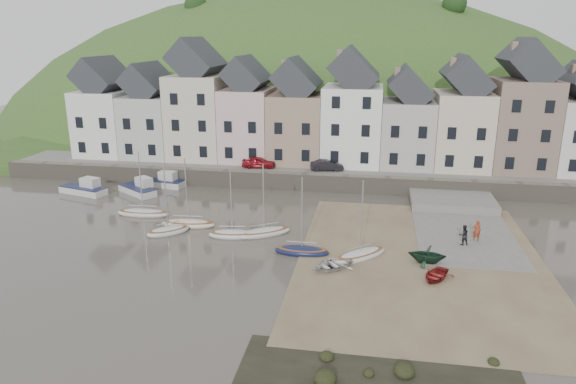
% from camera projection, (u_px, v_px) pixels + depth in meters
% --- Properties ---
extents(ground, '(160.00, 160.00, 0.00)m').
position_uv_depth(ground, '(275.00, 251.00, 40.95)').
color(ground, '#443E35').
rests_on(ground, ground).
extents(quay_land, '(90.00, 30.00, 1.50)m').
position_uv_depth(quay_land, '(320.00, 153.00, 70.95)').
color(quay_land, '#355823').
rests_on(quay_land, ground).
extents(quay_street, '(70.00, 7.00, 0.10)m').
position_uv_depth(quay_street, '(309.00, 168.00, 59.86)').
color(quay_street, slate).
rests_on(quay_street, quay_land).
extents(seawall, '(70.00, 1.20, 1.80)m').
position_uv_depth(seawall, '(305.00, 182.00, 56.74)').
color(seawall, slate).
rests_on(seawall, ground).
extents(beach, '(18.00, 26.00, 0.06)m').
position_uv_depth(beach, '(420.00, 260.00, 39.20)').
color(beach, brown).
rests_on(beach, ground).
extents(slipway, '(8.00, 18.00, 0.12)m').
position_uv_depth(slipway, '(460.00, 226.00, 46.11)').
color(slipway, slate).
rests_on(slipway, ground).
extents(hillside, '(134.40, 84.00, 84.00)m').
position_uv_depth(hillside, '(308.00, 215.00, 103.59)').
color(hillside, '#355823').
rests_on(hillside, ground).
extents(townhouse_terrace, '(61.05, 8.00, 13.93)m').
position_uv_depth(townhouse_terrace, '(328.00, 113.00, 61.22)').
color(townhouse_terrace, white).
rests_on(townhouse_terrace, quay_land).
extents(sailboat_0, '(5.03, 1.68, 6.32)m').
position_uv_depth(sailboat_0, '(143.00, 213.00, 48.83)').
color(sailboat_0, silver).
rests_on(sailboat_0, ground).
extents(sailboat_1, '(3.78, 3.51, 6.32)m').
position_uv_depth(sailboat_1, '(168.00, 231.00, 44.37)').
color(sailboat_1, silver).
rests_on(sailboat_1, ground).
extents(sailboat_2, '(4.86, 1.77, 6.32)m').
position_uv_depth(sailboat_2, '(188.00, 223.00, 46.10)').
color(sailboat_2, beige).
rests_on(sailboat_2, ground).
extents(sailboat_3, '(4.10, 1.99, 6.32)m').
position_uv_depth(sailboat_3, '(232.00, 234.00, 43.65)').
color(sailboat_3, silver).
rests_on(sailboat_3, ground).
extents(sailboat_4, '(4.81, 3.82, 6.32)m').
position_uv_depth(sailboat_4, '(264.00, 232.00, 44.05)').
color(sailboat_4, silver).
rests_on(sailboat_4, ground).
extents(sailboat_5, '(4.28, 1.57, 6.32)m').
position_uv_depth(sailboat_5, '(302.00, 251.00, 40.33)').
color(sailboat_5, '#141B3F').
rests_on(sailboat_5, ground).
extents(sailboat_6, '(4.54, 4.37, 6.32)m').
position_uv_depth(sailboat_6, '(360.00, 255.00, 39.54)').
color(sailboat_6, silver).
rests_on(sailboat_6, ground).
extents(motorboat_0, '(5.01, 4.18, 1.70)m').
position_uv_depth(motorboat_0, '(139.00, 188.00, 55.44)').
color(motorboat_0, silver).
rests_on(motorboat_0, ground).
extents(motorboat_1, '(5.55, 3.12, 1.70)m').
position_uv_depth(motorboat_1, '(85.00, 188.00, 55.43)').
color(motorboat_1, silver).
rests_on(motorboat_1, ground).
extents(motorboat_2, '(5.45, 2.53, 1.70)m').
position_uv_depth(motorboat_2, '(163.00, 181.00, 58.13)').
color(motorboat_2, silver).
rests_on(motorboat_2, ground).
extents(rowboat_white, '(3.90, 3.82, 0.66)m').
position_uv_depth(rowboat_white, '(332.00, 265.00, 37.58)').
color(rowboat_white, silver).
rests_on(rowboat_white, beach).
extents(rowboat_green, '(2.91, 2.59, 1.41)m').
position_uv_depth(rowboat_green, '(427.00, 254.00, 38.42)').
color(rowboat_green, '#173421').
rests_on(rowboat_green, beach).
extents(rowboat_red, '(3.03, 3.34, 0.57)m').
position_uv_depth(rowboat_red, '(436.00, 275.00, 36.03)').
color(rowboat_red, maroon).
rests_on(rowboat_red, beach).
extents(person_red, '(0.66, 0.47, 1.73)m').
position_uv_depth(person_red, '(477.00, 230.00, 42.44)').
color(person_red, '#94361B').
rests_on(person_red, slipway).
extents(person_dark, '(0.95, 0.84, 1.65)m').
position_uv_depth(person_dark, '(464.00, 235.00, 41.60)').
color(person_dark, black).
rests_on(person_dark, slipway).
extents(car_left, '(3.87, 1.82, 1.28)m').
position_uv_depth(car_left, '(259.00, 162.00, 59.61)').
color(car_left, maroon).
rests_on(car_left, quay_street).
extents(car_right, '(3.84, 1.91, 1.21)m').
position_uv_depth(car_right, '(327.00, 165.00, 58.39)').
color(car_right, black).
rests_on(car_right, quay_street).
extents(shore_rocks, '(14.00, 6.00, 0.72)m').
position_uv_depth(shore_rocks, '(379.00, 382.00, 25.33)').
color(shore_rocks, black).
rests_on(shore_rocks, ground).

